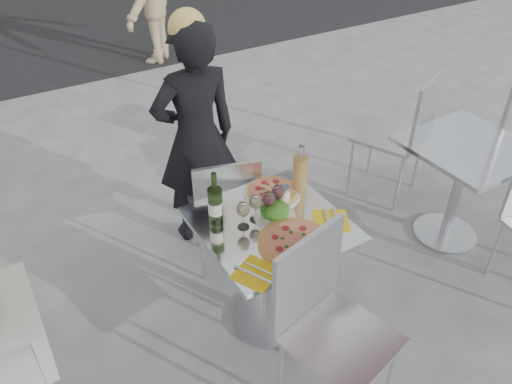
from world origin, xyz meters
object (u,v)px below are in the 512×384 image
chair_near (325,314)px  carafe (300,174)px  salad_plate (275,211)px  wineglass_white_a (243,210)px  chair_far (225,205)px  sugar_shaker (284,195)px  pizza_far (272,192)px  wineglass_red_b (278,193)px  main_table (270,253)px  wineglass_white_b (255,203)px  napkin_right (331,220)px  side_table_right (462,173)px  napkin_left (256,273)px  wine_bottle (215,204)px  pizza_near (295,242)px  side_chair_rfar (405,128)px  wineglass_red_a (269,200)px  woman_diner (196,138)px

chair_near → carafe: carafe is taller
salad_plate → wineglass_white_a: (-0.18, 0.01, 0.07)m
chair_far → carafe: (0.27, -0.37, 0.35)m
sugar_shaker → pizza_far: bearing=93.6°
sugar_shaker → wineglass_red_b: (-0.06, -0.03, 0.06)m
main_table → sugar_shaker: 0.32m
wineglass_white_a → wineglass_white_b: same height
chair_near → wineglass_red_b: chair_near is taller
napkin_right → wineglass_white_a: bearing=-174.4°
wineglass_red_b → pizza_far: bearing=69.0°
sugar_shaker → salad_plate: bearing=-144.6°
chair_near → wineglass_red_b: bearing=65.6°
side_table_right → napkin_left: bearing=-171.2°
wine_bottle → sugar_shaker: bearing=-7.7°
side_table_right → pizza_near: bearing=-172.5°
chair_near → salad_plate: 0.58m
sugar_shaker → napkin_left: (-0.39, -0.37, -0.05)m
salad_plate → wineglass_white_a: 0.19m
pizza_far → carafe: size_ratio=1.08×
chair_near → chair_far: bearing=74.7°
napkin_left → side_table_right: bearing=-17.4°
chair_near → napkin_right: size_ratio=3.97×
side_chair_rfar → sugar_shaker: 1.47m
side_table_right → wineglass_red_a: wineglass_red_a is taller
woman_diner → wineglass_red_a: bearing=92.3°
woman_diner → main_table: bearing=91.5°
wineglass_white_a → wineglass_red_a: bearing=2.2°
chair_far → salad_plate: bearing=110.3°
carafe → wineglass_white_b: carafe is taller
main_table → side_chair_rfar: bearing=20.2°
side_chair_rfar → napkin_right: size_ratio=4.10×
chair_far → wineglass_red_a: (0.01, -0.48, 0.34)m
wineglass_white_a → napkin_right: size_ratio=0.64×
pizza_near → carafe: bearing=52.5°
chair_near → side_chair_rfar: side_chair_rfar is taller
woman_diner → napkin_left: bearing=80.4°
woman_diner → napkin_left: woman_diner is taller
wine_bottle → sugar_shaker: (0.38, -0.05, -0.06)m
main_table → wineglass_red_b: size_ratio=4.76×
main_table → napkin_right: bearing=-28.3°
chair_near → sugar_shaker: 0.67m
salad_plate → napkin_right: bearing=-37.8°
sugar_shaker → wineglass_white_b: (-0.20, -0.04, 0.06)m
chair_far → wineglass_white_a: wineglass_white_a is taller
chair_near → woman_diner: size_ratio=0.64×
wine_bottle → pizza_near: bearing=-54.8°
side_chair_rfar → wineglass_red_b: 1.54m
side_table_right → napkin_left: napkin_left is taller
side_table_right → salad_plate: (-1.46, 0.03, 0.25)m
woman_diner → side_table_right: bearing=150.5°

